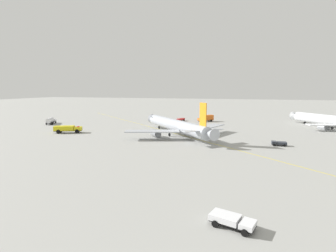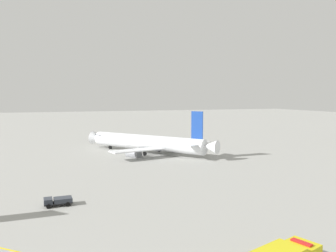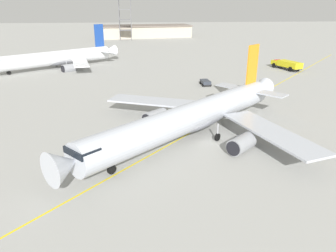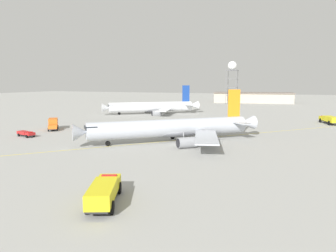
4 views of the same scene
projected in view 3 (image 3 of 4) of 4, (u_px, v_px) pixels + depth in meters
ground_plane at (203, 141)px, 45.92m from camera, size 600.00×600.00×0.00m
airliner_main at (193, 117)px, 46.13m from camera, size 34.66×32.28×11.74m
airliner_secondary at (57, 59)px, 96.08m from camera, size 34.94×28.83×12.39m
baggage_truck_truck at (205, 82)px, 76.73m from camera, size 2.24×3.95×1.22m
fire_tender_truck at (287, 64)px, 94.59m from camera, size 5.95×10.42×2.50m
terminal_shed at (146, 31)px, 184.12m from camera, size 51.90×25.97×6.54m
taxiway_centreline at (198, 128)px, 50.43m from camera, size 127.29×142.80×0.01m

